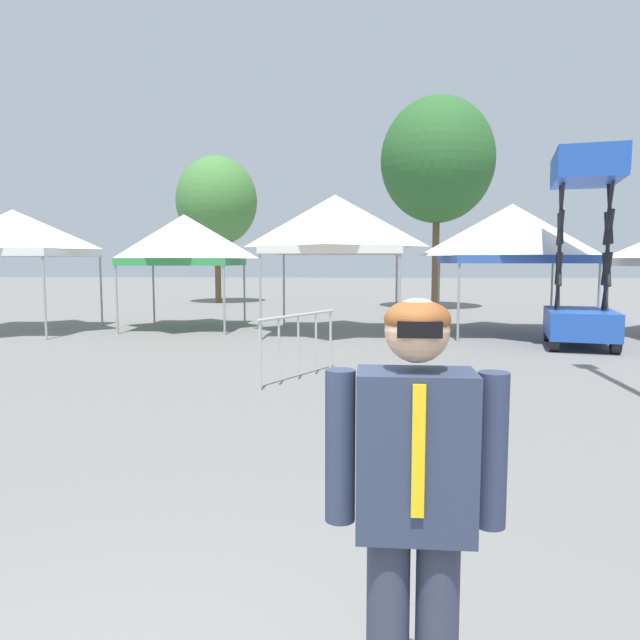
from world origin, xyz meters
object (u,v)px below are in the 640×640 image
at_px(canopy_tent_far_right, 184,240).
at_px(tree_behind_tents_right, 217,201).
at_px(scissor_lift, 581,290).
at_px(person_foreground, 414,503).
at_px(canopy_tent_behind_center, 13,233).
at_px(canopy_tent_far_left, 335,225).
at_px(tree_behind_tents_left, 437,160).
at_px(canopy_tent_behind_right, 512,234).
at_px(crowd_barrier_mid_lot, 298,334).

distance_m(canopy_tent_far_right, tree_behind_tents_right, 10.81).
height_order(canopy_tent_far_right, scissor_lift, scissor_lift).
bearing_deg(person_foreground, canopy_tent_far_right, 109.16).
relative_size(canopy_tent_behind_center, scissor_lift, 0.82).
xyz_separation_m(canopy_tent_far_left, tree_behind_tents_right, (-5.80, 11.33, 1.81)).
height_order(canopy_tent_far_left, tree_behind_tents_left, tree_behind_tents_left).
distance_m(canopy_tent_far_right, scissor_lift, 10.46).
height_order(person_foreground, tree_behind_tents_right, tree_behind_tents_right).
height_order(canopy_tent_behind_right, tree_behind_tents_left, tree_behind_tents_left).
bearing_deg(tree_behind_tents_left, canopy_tent_far_right, -137.79).
height_order(scissor_lift, person_foreground, scissor_lift).
height_order(canopy_tent_far_right, canopy_tent_far_left, canopy_tent_far_left).
distance_m(canopy_tent_behind_center, scissor_lift, 14.52).
relative_size(canopy_tent_far_left, person_foreground, 2.09).
relative_size(canopy_tent_far_left, crowd_barrier_mid_lot, 2.00).
relative_size(canopy_tent_far_left, scissor_lift, 0.86).
bearing_deg(canopy_tent_behind_center, canopy_tent_behind_right, 1.05).
bearing_deg(canopy_tent_behind_center, scissor_lift, -8.62).
distance_m(scissor_lift, person_foreground, 12.23).
distance_m(tree_behind_tents_left, tree_behind_tents_right, 10.19).
relative_size(person_foreground, tree_behind_tents_left, 0.21).
distance_m(canopy_tent_far_left, person_foreground, 13.71).
bearing_deg(scissor_lift, crowd_barrier_mid_lot, -146.40).
bearing_deg(tree_behind_tents_left, canopy_tent_behind_center, -146.16).
bearing_deg(tree_behind_tents_right, canopy_tent_far_right, -81.94).
xyz_separation_m(canopy_tent_far_right, tree_behind_tents_right, (-1.48, 10.48, 2.17)).
xyz_separation_m(canopy_tent_far_right, tree_behind_tents_left, (8.14, 7.38, 3.40)).
bearing_deg(crowd_barrier_mid_lot, canopy_tent_far_left, 86.34).
xyz_separation_m(scissor_lift, tree_behind_tents_right, (-11.37, 13.68, 3.42)).
relative_size(scissor_lift, crowd_barrier_mid_lot, 2.32).
distance_m(canopy_tent_behind_center, tree_behind_tents_right, 12.05).
relative_size(scissor_lift, tree_behind_tents_left, 0.51).
xyz_separation_m(canopy_tent_far_right, canopy_tent_far_left, (4.32, -0.84, 0.36)).
relative_size(canopy_tent_behind_right, tree_behind_tents_left, 0.41).
bearing_deg(tree_behind_tents_left, tree_behind_tents_right, 162.14).
distance_m(canopy_tent_behind_center, canopy_tent_far_left, 8.73).
xyz_separation_m(canopy_tent_behind_center, crowd_barrier_mid_lot, (8.32, -6.14, -1.93)).
xyz_separation_m(person_foreground, tree_behind_tents_right, (-6.49, 24.89, 3.66)).
height_order(tree_behind_tents_right, crowd_barrier_mid_lot, tree_behind_tents_right).
bearing_deg(scissor_lift, person_foreground, -113.52).
distance_m(canopy_tent_far_right, canopy_tent_behind_right, 9.00).
height_order(canopy_tent_behind_center, tree_behind_tents_right, tree_behind_tents_right).
xyz_separation_m(tree_behind_tents_left, crowd_barrier_mid_lot, (-4.23, -14.55, -5.17)).
distance_m(canopy_tent_far_right, canopy_tent_far_left, 4.41).
height_order(person_foreground, tree_behind_tents_left, tree_behind_tents_left).
relative_size(canopy_tent_far_right, tree_behind_tents_left, 0.39).
xyz_separation_m(canopy_tent_far_left, canopy_tent_behind_right, (4.65, 0.06, -0.25)).
height_order(canopy_tent_far_left, canopy_tent_behind_right, canopy_tent_far_left).
xyz_separation_m(canopy_tent_far_left, scissor_lift, (5.57, -2.35, -1.61)).
relative_size(scissor_lift, person_foreground, 2.41).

